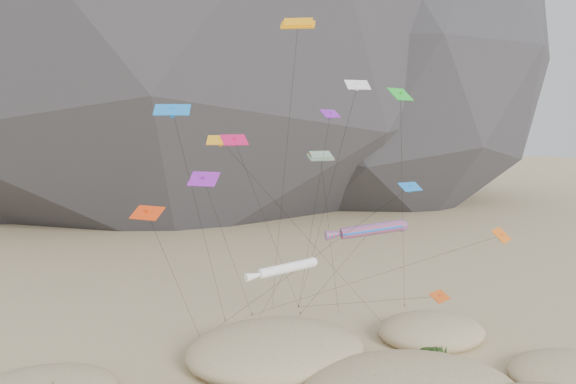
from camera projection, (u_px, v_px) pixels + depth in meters
name	position (u px, v px, depth m)	size (l,w,h in m)	color
kite_stakes	(289.00, 317.00, 60.47)	(24.07, 7.89, 0.30)	#3F2D1E
rainbow_tube_kite	(369.00, 230.00, 49.62)	(8.04, 9.88, 12.44)	red
white_tube_kite	(284.00, 269.00, 42.88)	(6.14, 16.29, 10.53)	white
orange_parafoil	(298.00, 27.00, 48.97)	(3.19, 12.76, 30.15)	orange
multi_parafoil	(321.00, 158.00, 50.09)	(6.99, 9.19, 18.51)	#D75516
delta_kites	(309.00, 168.00, 45.08)	(31.42, 22.74, 24.65)	white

